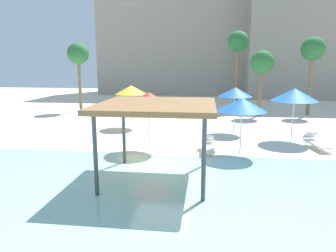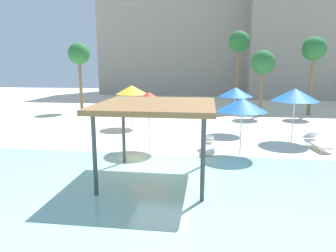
# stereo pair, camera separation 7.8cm
# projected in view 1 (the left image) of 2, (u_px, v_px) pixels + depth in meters

# --- Properties ---
(ground_plane) EXTENTS (80.00, 80.00, 0.00)m
(ground_plane) POSITION_uv_depth(u_px,v_px,m) (162.00, 165.00, 13.13)
(ground_plane) COLOR beige
(lagoon_water) EXTENTS (44.00, 13.50, 0.04)m
(lagoon_water) POSITION_uv_depth(u_px,v_px,m) (132.00, 229.00, 8.02)
(lagoon_water) COLOR #99D1C6
(lagoon_water) RESTS_ON ground
(shade_pavilion) EXTENTS (4.12, 4.12, 2.87)m
(shade_pavilion) POSITION_uv_depth(u_px,v_px,m) (157.00, 108.00, 10.99)
(shade_pavilion) COLOR #42474C
(shade_pavilion) RESTS_ON ground
(beach_umbrella_blue_0) EXTENTS (2.49, 2.49, 2.94)m
(beach_umbrella_blue_0) POSITION_uv_depth(u_px,v_px,m) (295.00, 95.00, 16.70)
(beach_umbrella_blue_0) COLOR silver
(beach_umbrella_blue_0) RESTS_ON ground
(beach_umbrella_red_1) EXTENTS (2.21, 2.21, 2.90)m
(beach_umbrella_red_1) POSITION_uv_depth(u_px,v_px,m) (149.00, 98.00, 14.87)
(beach_umbrella_red_1) COLOR silver
(beach_umbrella_red_1) RESTS_ON ground
(beach_umbrella_blue_3) EXTENTS (2.26, 2.26, 2.71)m
(beach_umbrella_blue_3) POSITION_uv_depth(u_px,v_px,m) (242.00, 105.00, 14.12)
(beach_umbrella_blue_3) COLOR silver
(beach_umbrella_blue_3) RESTS_ON ground
(beach_umbrella_yellow_4) EXTENTS (2.14, 2.14, 2.83)m
(beach_umbrella_yellow_4) POSITION_uv_depth(u_px,v_px,m) (131.00, 90.00, 20.53)
(beach_umbrella_yellow_4) COLOR silver
(beach_umbrella_yellow_4) RESTS_ON ground
(beach_umbrella_blue_5) EXTENTS (2.07, 2.07, 2.83)m
(beach_umbrella_blue_5) POSITION_uv_depth(u_px,v_px,m) (235.00, 92.00, 18.84)
(beach_umbrella_blue_5) COLOR silver
(beach_umbrella_blue_5) RESTS_ON ground
(lounge_chair_1) EXTENTS (0.94, 1.97, 0.74)m
(lounge_chair_1) POSITION_uv_depth(u_px,v_px,m) (316.00, 142.00, 15.73)
(lounge_chair_1) COLOR white
(lounge_chair_1) RESTS_ON ground
(lounge_chair_2) EXTENTS (0.65, 1.91, 0.74)m
(lounge_chair_2) POSITION_uv_depth(u_px,v_px,m) (208.00, 145.00, 15.05)
(lounge_chair_2) COLOR white
(lounge_chair_2) RESTS_ON ground
(palm_tree_0) EXTENTS (1.90, 1.90, 6.06)m
(palm_tree_0) POSITION_uv_depth(u_px,v_px,m) (78.00, 55.00, 27.24)
(palm_tree_0) COLOR brown
(palm_tree_0) RESTS_ON ground
(palm_tree_1) EXTENTS (1.90, 1.90, 5.31)m
(palm_tree_1) POSITION_uv_depth(u_px,v_px,m) (262.00, 64.00, 24.70)
(palm_tree_1) COLOR brown
(palm_tree_1) RESTS_ON ground
(palm_tree_2) EXTENTS (1.90, 1.90, 7.16)m
(palm_tree_2) POSITION_uv_depth(u_px,v_px,m) (238.00, 44.00, 27.91)
(palm_tree_2) COLOR brown
(palm_tree_2) RESTS_ON ground
(palm_tree_3) EXTENTS (1.90, 1.90, 6.39)m
(palm_tree_3) POSITION_uv_depth(u_px,v_px,m) (313.00, 51.00, 24.98)
(palm_tree_3) COLOR brown
(palm_tree_3) RESTS_ON ground
(hotel_block_0) EXTENTS (23.32, 8.16, 16.78)m
(hotel_block_0) POSITION_uv_depth(u_px,v_px,m) (184.00, 34.00, 44.09)
(hotel_block_0) COLOR #9E9384
(hotel_block_0) RESTS_ON ground
(hotel_block_1) EXTENTS (19.75, 11.51, 21.69)m
(hotel_block_1) POSITION_uv_depth(u_px,v_px,m) (325.00, 11.00, 39.26)
(hotel_block_1) COLOR #9E9384
(hotel_block_1) RESTS_ON ground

